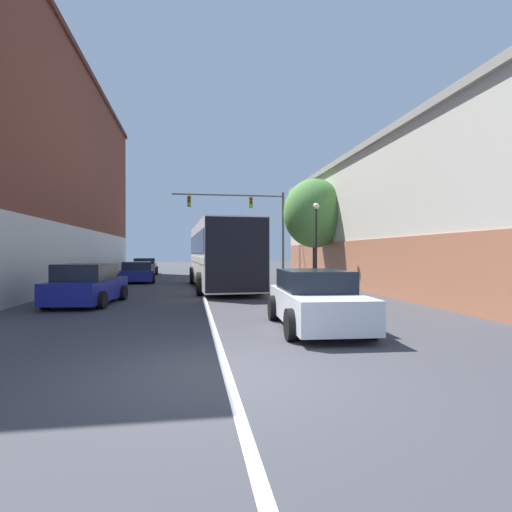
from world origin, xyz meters
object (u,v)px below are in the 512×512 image
object	(u,v)px
hatchback_foreground	(316,300)
parked_car_left_near	(145,267)
parked_car_left_far	(87,285)
traffic_signal_gantry	(251,215)
bus	(221,253)
street_tree_near	(315,213)
parked_car_left_mid	(137,272)
street_lamp	(316,241)

from	to	relation	value
hatchback_foreground	parked_car_left_near	distance (m)	26.53
parked_car_left_near	parked_car_left_far	bearing A→B (deg)	177.79
parked_car_left_near	traffic_signal_gantry	size ratio (longest dim) A/B	0.54
parked_car_left_near	bus	bearing A→B (deg)	-162.56
street_tree_near	parked_car_left_near	bearing A→B (deg)	131.56
traffic_signal_gantry	street_tree_near	xyz separation A→B (m)	(2.75, -6.95, -0.53)
parked_car_left_mid	street_lamp	xyz separation A→B (m)	(9.63, -6.28, 1.84)
parked_car_left_mid	parked_car_left_far	size ratio (longest dim) A/B	1.13
hatchback_foreground	street_lamp	world-z (taller)	street_lamp
parked_car_left_near	parked_car_left_far	xyz separation A→B (m)	(0.24, -20.11, 0.00)
street_lamp	bus	bearing A→B (deg)	169.55
street_tree_near	parked_car_left_far	bearing A→B (deg)	-144.36
parked_car_left_mid	street_tree_near	bearing A→B (deg)	-113.59
bus	parked_car_left_near	xyz separation A→B (m)	(-5.38, 14.52, -1.16)
traffic_signal_gantry	parked_car_left_near	bearing A→B (deg)	146.56
bus	hatchback_foreground	xyz separation A→B (m)	(1.43, -11.12, -1.17)
street_tree_near	hatchback_foreground	bearing A→B (deg)	-107.54
bus	hatchback_foreground	distance (m)	11.27
parked_car_left_near	street_lamp	distance (m)	18.52
parked_car_left_mid	street_lamp	size ratio (longest dim) A/B	1.07
traffic_signal_gantry	street_lamp	xyz separation A→B (m)	(1.88, -9.95, -2.21)
bus	street_tree_near	distance (m)	6.43
bus	parked_car_left_near	distance (m)	15.53
parked_car_left_near	hatchback_foreground	bearing A→B (deg)	-168.01
bus	street_lamp	size ratio (longest dim) A/B	2.41
parked_car_left_mid	bus	bearing A→B (deg)	-144.18
parked_car_left_far	street_tree_near	world-z (taller)	street_tree_near
bus	traffic_signal_gantry	distance (m)	9.93
hatchback_foreground	parked_car_left_far	bearing A→B (deg)	53.29
parked_car_left_near	parked_car_left_mid	xyz separation A→B (m)	(0.50, -9.12, -0.06)
hatchback_foreground	street_lamp	bearing A→B (deg)	-14.61
hatchback_foreground	parked_car_left_far	xyz separation A→B (m)	(-6.57, 5.53, 0.01)
hatchback_foreground	street_tree_near	xyz separation A→B (m)	(4.19, 13.24, 3.47)
street_lamp	traffic_signal_gantry	bearing A→B (deg)	100.70
parked_car_left_mid	parked_car_left_far	world-z (taller)	parked_car_left_far
bus	parked_car_left_mid	distance (m)	7.38
street_lamp	parked_car_left_mid	bearing A→B (deg)	146.87
hatchback_foreground	traffic_signal_gantry	size ratio (longest dim) A/B	0.50
parked_car_left_near	traffic_signal_gantry	xyz separation A→B (m)	(8.25, -5.45, 3.99)
bus	traffic_signal_gantry	size ratio (longest dim) A/B	1.25
hatchback_foreground	street_lamp	xyz separation A→B (m)	(3.32, 10.24, 1.78)
parked_car_left_far	street_tree_near	distance (m)	13.68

